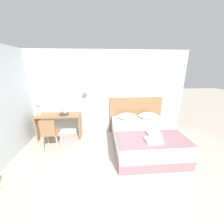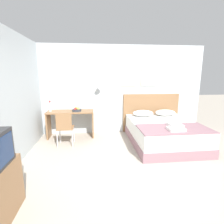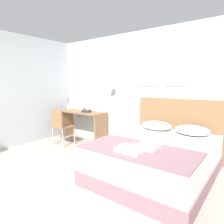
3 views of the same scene
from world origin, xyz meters
name	(u,v)px [view 3 (image 3 of 3)]	position (x,y,z in m)	size (l,w,h in m)	color
ground_plane	(34,194)	(0.00, 0.00, 0.00)	(24.00, 24.00, 0.00)	#B2A899
wall_back	(135,91)	(0.01, 2.66, 1.33)	(5.34, 0.31, 2.65)	silver
bed	(156,158)	(1.08, 1.54, 0.29)	(1.65, 2.06, 0.58)	gray
headboard	(179,128)	(1.08, 2.60, 0.60)	(1.77, 0.06, 1.19)	#8E6642
pillow_left	(157,125)	(0.73, 2.28, 0.66)	(0.61, 0.47, 0.17)	white
pillow_right	(192,130)	(1.42, 2.28, 0.66)	(0.61, 0.47, 0.17)	white
throw_blanket	(138,150)	(1.08, 0.94, 0.59)	(1.60, 0.82, 0.02)	gray
folded_towel_near_foot	(149,146)	(1.16, 1.09, 0.63)	(0.29, 0.32, 0.06)	white
folded_towel_mid_bed	(130,149)	(1.04, 0.80, 0.63)	(0.35, 0.27, 0.06)	white
desk	(83,120)	(-1.39, 2.31, 0.54)	(1.31, 0.51, 0.77)	#8E6642
desk_chair	(60,124)	(-1.46, 1.63, 0.52)	(0.41, 0.41, 0.88)	#8E6642
fruit_bowl	(86,111)	(-1.21, 2.27, 0.81)	(0.26, 0.26, 0.12)	#333842
flower_vase	(69,106)	(-1.94, 2.31, 0.88)	(0.07, 0.07, 0.31)	silver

